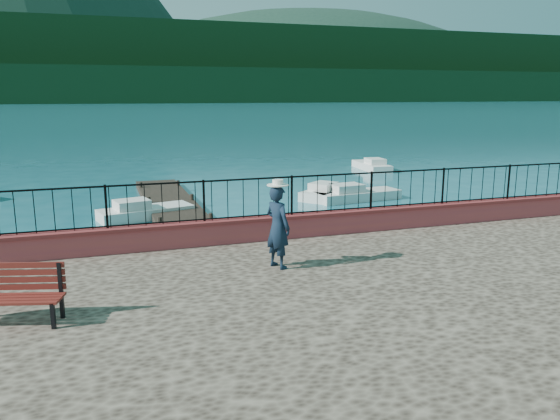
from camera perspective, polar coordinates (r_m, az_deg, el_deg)
ground at (r=11.11m, az=9.37°, el=-13.36°), size 2000.00×2000.00×0.00m
parapet at (r=13.80m, az=2.40°, el=-1.56°), size 28.00×0.46×0.58m
railing at (r=13.64m, az=2.42°, el=1.56°), size 27.00×0.05×0.95m
dock at (r=21.50m, az=-10.65°, el=-0.47°), size 2.00×16.00×0.30m
far_forest at (r=308.88m, az=-18.17°, el=12.27°), size 900.00×60.00×18.00m
foothills at (r=369.25m, az=-18.44°, el=14.15°), size 900.00×120.00×44.00m
companion_hill at (r=611.65m, az=2.99°, el=11.60°), size 448.00×384.00×180.00m
park_bench at (r=9.64m, az=-26.46°, el=-8.99°), size 1.75×0.98×0.93m
person at (r=11.17m, az=-0.23°, el=-1.79°), size 0.64×0.74×1.73m
hat at (r=10.99m, az=-0.23°, el=2.88°), size 0.44×0.44×0.12m
boat_0 at (r=21.76m, az=-13.86°, el=0.21°), size 3.75×2.11×0.80m
boat_1 at (r=24.95m, az=8.13°, el=1.93°), size 4.05×1.71×0.80m
boat_2 at (r=25.41m, az=5.10°, el=2.18°), size 3.41×3.05×0.80m
boat_5 at (r=35.30m, az=9.55°, el=4.84°), size 1.70×3.92×0.80m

